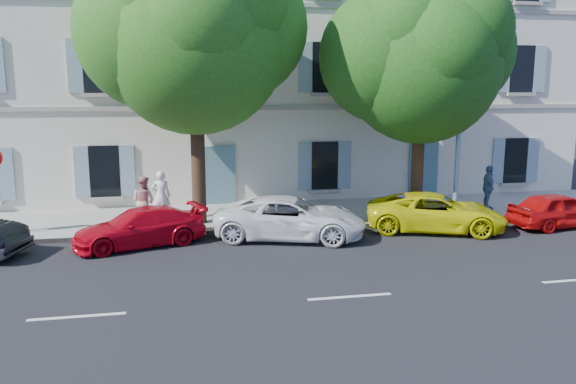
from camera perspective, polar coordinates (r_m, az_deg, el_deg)
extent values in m
plane|color=black|center=(16.93, 2.24, -5.84)|extent=(90.00, 90.00, 0.00)
cube|color=#A09E96|center=(21.13, -0.54, -2.33)|extent=(36.00, 4.50, 0.15)
cube|color=#9E998E|center=(19.05, 0.66, -3.73)|extent=(36.00, 0.16, 0.16)
cube|color=silver|center=(26.31, -2.93, 13.15)|extent=(28.00, 7.00, 12.00)
imported|color=#BD0515|center=(17.74, -14.85, -3.49)|extent=(4.30, 2.78, 1.16)
imported|color=white|center=(17.98, 0.26, -2.65)|extent=(5.25, 3.51, 1.34)
imported|color=#DDDB09|center=(19.59, 14.79, -2.00)|extent=(5.06, 3.55, 1.28)
imported|color=#B70B0B|center=(21.59, 25.78, -1.65)|extent=(3.75, 1.90, 1.23)
cylinder|color=#3A2819|center=(19.50, -9.10, 2.39)|extent=(0.48, 0.48, 3.82)
ellipsoid|color=#337A1F|center=(19.38, -9.46, 14.78)|extent=(6.11, 6.11, 6.72)
cylinder|color=#3A2819|center=(20.66, 12.98, 2.06)|extent=(0.44, 0.44, 3.36)
ellipsoid|color=#266419|center=(20.47, 13.42, 12.43)|extent=(5.45, 5.45, 6.00)
cylinder|color=#7293BF|center=(21.00, 17.12, 8.80)|extent=(0.17, 0.17, 8.32)
imported|color=white|center=(20.20, -12.77, -0.39)|extent=(0.65, 0.43, 1.78)
imported|color=tan|center=(19.59, -14.47, -0.89)|extent=(1.05, 1.00, 1.71)
imported|color=slate|center=(22.91, 19.69, 0.42)|extent=(0.61, 1.07, 1.71)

